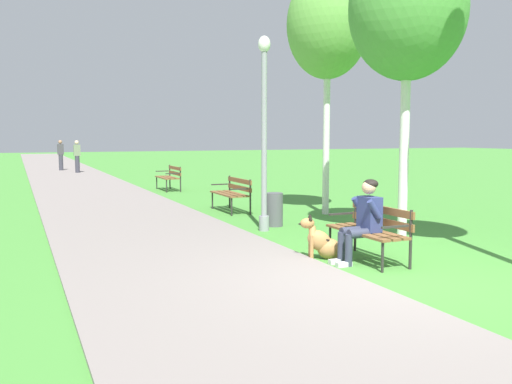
{
  "coord_description": "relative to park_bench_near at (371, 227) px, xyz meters",
  "views": [
    {
      "loc": [
        -4.43,
        -5.7,
        1.89
      ],
      "look_at": [
        -0.56,
        3.09,
        0.9
      ],
      "focal_mm": 38.43,
      "sensor_mm": 36.0,
      "label": 1
    }
  ],
  "objects": [
    {
      "name": "person_seated_on_near_bench",
      "position": [
        -0.21,
        -0.09,
        0.17
      ],
      "size": [
        0.74,
        0.49,
        1.25
      ],
      "color": "#33384C",
      "rests_on": "ground"
    },
    {
      "name": "pedestrian_distant",
      "position": [
        -2.06,
        21.89,
        0.33
      ],
      "size": [
        0.32,
        0.22,
        1.65
      ],
      "color": "#383842",
      "rests_on": "ground"
    },
    {
      "name": "park_bench_mid",
      "position": [
        0.03,
        5.85,
        0.0
      ],
      "size": [
        0.55,
        1.5,
        0.85
      ],
      "color": "brown",
      "rests_on": "ground"
    },
    {
      "name": "ground_plane",
      "position": [
        -0.47,
        -1.09,
        -0.51
      ],
      "size": [
        120.0,
        120.0,
        0.0
      ],
      "primitive_type": "plane",
      "color": "#478E38"
    },
    {
      "name": "dog_shepherd",
      "position": [
        -0.63,
        0.37,
        -0.25
      ],
      "size": [
        0.81,
        0.43,
        0.71
      ],
      "color": "#B27F47",
      "rests_on": "ground"
    },
    {
      "name": "lamp_post_near",
      "position": [
        -0.41,
        3.01,
        1.46
      ],
      "size": [
        0.24,
        0.24,
        3.8
      ],
      "color": "gray",
      "rests_on": "ground"
    },
    {
      "name": "park_bench_near",
      "position": [
        0.0,
        0.0,
        0.0
      ],
      "size": [
        0.55,
        1.5,
        0.85
      ],
      "color": "brown",
      "rests_on": "ground"
    },
    {
      "name": "birch_tree_third",
      "position": [
        1.93,
        4.55,
        3.95
      ],
      "size": [
        1.89,
        2.07,
        5.75
      ],
      "color": "silver",
      "rests_on": "ground"
    },
    {
      "name": "paved_path",
      "position": [
        -2.62,
        22.91,
        -0.49
      ],
      "size": [
        3.59,
        60.0,
        0.04
      ],
      "primitive_type": "cube",
      "color": "gray",
      "rests_on": "ground"
    },
    {
      "name": "pedestrian_further_distant",
      "position": [
        -2.67,
        24.2,
        0.33
      ],
      "size": [
        0.32,
        0.22,
        1.65
      ],
      "color": "#383842",
      "rests_on": "ground"
    },
    {
      "name": "litter_bin",
      "position": [
        0.03,
        3.45,
        -0.16
      ],
      "size": [
        0.36,
        0.36,
        0.7
      ],
      "primitive_type": "cylinder",
      "color": "#515156",
      "rests_on": "ground"
    },
    {
      "name": "park_bench_far",
      "position": [
        -0.03,
        11.68,
        0.0
      ],
      "size": [
        0.55,
        1.5,
        0.85
      ],
      "color": "brown",
      "rests_on": "ground"
    },
    {
      "name": "birch_tree_second",
      "position": [
        1.67,
        1.36,
        3.61
      ],
      "size": [
        2.18,
        2.01,
        5.42
      ],
      "color": "silver",
      "rests_on": "ground"
    }
  ]
}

